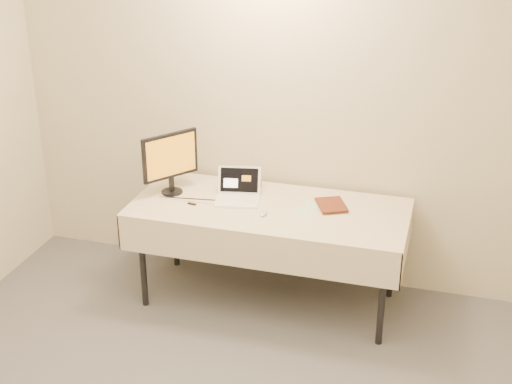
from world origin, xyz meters
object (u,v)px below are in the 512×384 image
(table, at_px, (269,215))
(monitor, at_px, (170,159))
(book, at_px, (319,191))
(laptop, at_px, (238,192))

(table, height_order, monitor, monitor)
(table, bearing_deg, monitor, 177.25)
(monitor, height_order, book, monitor)
(laptop, relative_size, monitor, 0.79)
(book, bearing_deg, laptop, 156.48)
(table, height_order, book, book)
(table, height_order, laptop, laptop)
(table, relative_size, monitor, 4.25)
(table, xyz_separation_m, monitor, (-0.72, 0.03, 0.32))
(table, distance_m, book, 0.38)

